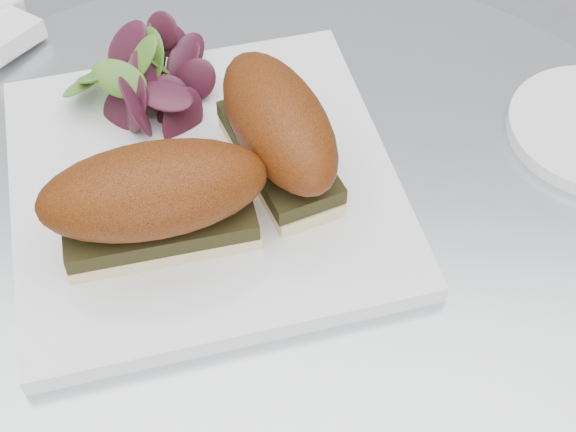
# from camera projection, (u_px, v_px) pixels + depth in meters

# --- Properties ---
(table) EXTENTS (0.70, 0.70, 0.73)m
(table) POSITION_uv_depth(u_px,v_px,m) (283.00, 402.00, 0.77)
(table) COLOR silver
(table) RESTS_ON ground
(plate) EXTENTS (0.35, 0.35, 0.02)m
(plate) POSITION_uv_depth(u_px,v_px,m) (204.00, 183.00, 0.61)
(plate) COLOR white
(plate) RESTS_ON table
(sandwich_left) EXTENTS (0.17, 0.10, 0.08)m
(sandwich_left) POSITION_uv_depth(u_px,v_px,m) (155.00, 199.00, 0.54)
(sandwich_left) COLOR #F5DF99
(sandwich_left) RESTS_ON plate
(sandwich_right) EXTENTS (0.12, 0.16, 0.08)m
(sandwich_right) POSITION_uv_depth(u_px,v_px,m) (279.00, 129.00, 0.58)
(sandwich_right) COLOR #F5DF99
(sandwich_right) RESTS_ON plate
(salad) EXTENTS (0.10, 0.10, 0.05)m
(salad) POSITION_uv_depth(u_px,v_px,m) (146.00, 74.00, 0.64)
(salad) COLOR #4E7E29
(salad) RESTS_ON plate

